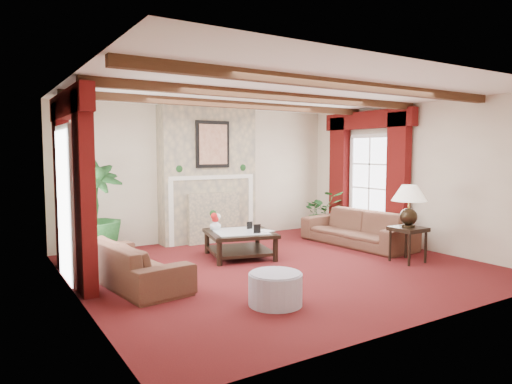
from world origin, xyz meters
TOP-DOWN VIEW (x-y plane):
  - floor at (0.00, 0.00)m, footprint 6.00×6.00m
  - ceiling at (0.00, 0.00)m, footprint 6.00×6.00m
  - back_wall at (0.00, 2.75)m, footprint 6.00×0.02m
  - left_wall at (-3.00, 0.00)m, footprint 0.02×5.50m
  - right_wall at (3.00, 0.00)m, footprint 0.02×5.50m
  - ceiling_beams at (0.00, 0.00)m, footprint 6.00×3.00m
  - fireplace at (0.00, 2.55)m, footprint 2.00×0.52m
  - french_door_left at (-2.97, 1.00)m, footprint 0.10×1.10m
  - french_door_right at (2.97, 1.00)m, footprint 0.10×1.10m
  - curtains_left at (-2.86, 1.00)m, footprint 0.20×2.40m
  - curtains_right at (2.86, 1.00)m, footprint 0.20×2.40m
  - sofa_left at (-2.23, 0.32)m, footprint 2.17×1.14m
  - sofa_right at (2.23, 0.61)m, footprint 2.37×1.02m
  - potted_palm at (-2.44, 1.79)m, footprint 1.72×2.12m
  - small_plant at (2.46, 1.90)m, footprint 1.44×1.47m
  - coffee_table at (-0.20, 0.91)m, footprint 1.31×1.31m
  - side_table at (1.96, -0.83)m, footprint 0.51×0.51m
  - ottoman at (-1.07, -1.43)m, footprint 0.64×0.64m
  - table_lamp at (1.96, -0.83)m, footprint 0.56×0.56m
  - flower_vase at (-0.50, 1.25)m, footprint 0.25×0.26m
  - book at (0.07, 0.65)m, footprint 0.21×0.11m
  - photo_frame_a at (-0.07, 0.58)m, footprint 0.12×0.05m
  - photo_frame_b at (0.05, 1.02)m, footprint 0.11×0.02m

SIDE VIEW (x-z plane):
  - floor at x=0.00m, z-range 0.00..0.00m
  - ottoman at x=-1.07m, z-range 0.00..0.37m
  - coffee_table at x=-0.20m, z-range 0.00..0.44m
  - side_table at x=1.96m, z-range 0.00..0.58m
  - small_plant at x=2.46m, z-range 0.00..0.75m
  - sofa_left at x=-2.23m, z-range 0.00..0.79m
  - sofa_right at x=2.23m, z-range 0.00..0.88m
  - potted_palm at x=-2.44m, z-range 0.00..0.95m
  - photo_frame_b at x=0.05m, z-range 0.44..0.58m
  - photo_frame_a at x=-0.07m, z-range 0.44..0.60m
  - flower_vase at x=-0.50m, z-range 0.44..0.64m
  - book at x=0.07m, z-range 0.44..0.72m
  - table_lamp at x=1.96m, z-range 0.58..1.29m
  - back_wall at x=0.00m, z-range 0.00..2.70m
  - left_wall at x=-3.00m, z-range 0.00..2.70m
  - right_wall at x=3.00m, z-range 0.00..2.70m
  - french_door_left at x=-2.97m, z-range 1.05..3.21m
  - french_door_right at x=2.97m, z-range 1.05..3.21m
  - curtains_left at x=-2.86m, z-range 1.28..3.83m
  - curtains_right at x=2.86m, z-range 1.28..3.83m
  - ceiling_beams at x=0.00m, z-range 2.58..2.70m
  - ceiling at x=0.00m, z-range 2.70..2.70m
  - fireplace at x=0.00m, z-range 1.35..4.05m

